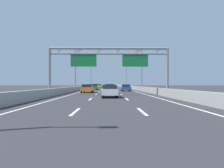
{
  "coord_description": "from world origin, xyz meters",
  "views": [
    {
      "loc": [
        -0.01,
        1.57,
        1.49
      ],
      "look_at": [
        0.92,
        56.76,
        1.49
      ],
      "focal_mm": 32.53,
      "sensor_mm": 36.0,
      "label": 1
    }
  ],
  "objects_px": {
    "red_car": "(110,88)",
    "blue_car": "(126,88)",
    "streetlamp_right_far": "(126,75)",
    "silver_car": "(109,86)",
    "sign_gantry": "(109,59)",
    "green_car": "(94,87)",
    "streetlamp_left_far": "(92,75)",
    "streetlamp_left_mid": "(76,67)",
    "streetlamp_right_mid": "(141,67)",
    "white_car": "(110,91)",
    "yellow_car": "(99,86)",
    "orange_car": "(87,88)"
  },
  "relations": [
    {
      "from": "red_car",
      "to": "blue_car",
      "type": "xyz_separation_m",
      "value": [
        3.53,
        10.61,
        -0.05
      ]
    },
    {
      "from": "streetlamp_right_far",
      "to": "silver_car",
      "type": "distance_m",
      "value": 8.61
    },
    {
      "from": "streetlamp_right_far",
      "to": "red_car",
      "type": "distance_m",
      "value": 56.87
    },
    {
      "from": "sign_gantry",
      "to": "green_car",
      "type": "bearing_deg",
      "value": 98.29
    },
    {
      "from": "streetlamp_left_far",
      "to": "silver_car",
      "type": "distance_m",
      "value": 9.0
    },
    {
      "from": "streetlamp_left_far",
      "to": "blue_car",
      "type": "xyz_separation_m",
      "value": [
        11.14,
        -45.6,
        -4.67
      ]
    },
    {
      "from": "streetlamp_left_mid",
      "to": "streetlamp_right_mid",
      "type": "height_order",
      "value": "same"
    },
    {
      "from": "white_car",
      "to": "yellow_car",
      "type": "distance_m",
      "value": 56.07
    },
    {
      "from": "streetlamp_left_far",
      "to": "white_car",
      "type": "height_order",
      "value": "streetlamp_left_far"
    },
    {
      "from": "streetlamp_right_mid",
      "to": "blue_car",
      "type": "distance_m",
      "value": 7.15
    },
    {
      "from": "sign_gantry",
      "to": "orange_car",
      "type": "height_order",
      "value": "sign_gantry"
    },
    {
      "from": "silver_car",
      "to": "blue_car",
      "type": "relative_size",
      "value": 0.95
    },
    {
      "from": "streetlamp_left_mid",
      "to": "yellow_car",
      "type": "bearing_deg",
      "value": 83.29
    },
    {
      "from": "sign_gantry",
      "to": "streetlamp_right_far",
      "type": "distance_m",
      "value": 62.4
    },
    {
      "from": "sign_gantry",
      "to": "streetlamp_left_mid",
      "type": "distance_m",
      "value": 21.57
    },
    {
      "from": "streetlamp_left_mid",
      "to": "streetlamp_right_mid",
      "type": "bearing_deg",
      "value": 0.0
    },
    {
      "from": "sign_gantry",
      "to": "blue_car",
      "type": "distance_m",
      "value": 17.24
    },
    {
      "from": "red_car",
      "to": "streetlamp_right_far",
      "type": "bearing_deg",
      "value": 82.59
    },
    {
      "from": "green_car",
      "to": "red_car",
      "type": "bearing_deg",
      "value": -79.1
    },
    {
      "from": "streetlamp_right_mid",
      "to": "blue_car",
      "type": "xyz_separation_m",
      "value": [
        -3.79,
        -3.87,
        -4.67
      ]
    },
    {
      "from": "sign_gantry",
      "to": "streetlamp_left_mid",
      "type": "height_order",
      "value": "streetlamp_left_mid"
    },
    {
      "from": "streetlamp_left_far",
      "to": "yellow_car",
      "type": "relative_size",
      "value": 2.14
    },
    {
      "from": "blue_car",
      "to": "red_car",
      "type": "bearing_deg",
      "value": -108.38
    },
    {
      "from": "sign_gantry",
      "to": "red_car",
      "type": "height_order",
      "value": "sign_gantry"
    },
    {
      "from": "streetlamp_left_mid",
      "to": "white_car",
      "type": "relative_size",
      "value": 2.15
    },
    {
      "from": "blue_car",
      "to": "white_car",
      "type": "distance_m",
      "value": 20.78
    },
    {
      "from": "sign_gantry",
      "to": "streetlamp_right_far",
      "type": "xyz_separation_m",
      "value": [
        7.44,
        61.95,
        0.6
      ]
    },
    {
      "from": "sign_gantry",
      "to": "orange_car",
      "type": "relative_size",
      "value": 3.75
    },
    {
      "from": "sign_gantry",
      "to": "streetlamp_right_mid",
      "type": "relative_size",
      "value": 1.67
    },
    {
      "from": "sign_gantry",
      "to": "yellow_car",
      "type": "xyz_separation_m",
      "value": [
        -3.77,
        51.82,
        -4.05
      ]
    },
    {
      "from": "streetlamp_left_far",
      "to": "red_car",
      "type": "distance_m",
      "value": 56.91
    },
    {
      "from": "sign_gantry",
      "to": "yellow_car",
      "type": "height_order",
      "value": "sign_gantry"
    },
    {
      "from": "streetlamp_left_mid",
      "to": "green_car",
      "type": "xyz_separation_m",
      "value": [
        3.65,
        6.12,
        -4.64
      ]
    },
    {
      "from": "red_car",
      "to": "green_car",
      "type": "distance_m",
      "value": 20.98
    },
    {
      "from": "streetlamp_right_far",
      "to": "yellow_car",
      "type": "distance_m",
      "value": 15.81
    },
    {
      "from": "streetlamp_right_far",
      "to": "orange_car",
      "type": "xyz_separation_m",
      "value": [
        -11.16,
        -53.47,
        -4.66
      ]
    },
    {
      "from": "sign_gantry",
      "to": "green_car",
      "type": "relative_size",
      "value": 3.5
    },
    {
      "from": "silver_car",
      "to": "blue_car",
      "type": "bearing_deg",
      "value": -85.62
    },
    {
      "from": "white_car",
      "to": "green_car",
      "type": "height_order",
      "value": "green_car"
    },
    {
      "from": "streetlamp_right_mid",
      "to": "orange_car",
      "type": "bearing_deg",
      "value": -133.55
    },
    {
      "from": "streetlamp_left_far",
      "to": "yellow_car",
      "type": "distance_m",
      "value": 11.75
    },
    {
      "from": "streetlamp_left_far",
      "to": "streetlamp_right_far",
      "type": "xyz_separation_m",
      "value": [
        14.93,
        0.0,
        0.0
      ]
    },
    {
      "from": "white_car",
      "to": "red_car",
      "type": "bearing_deg",
      "value": 89.81
    },
    {
      "from": "streetlamp_right_mid",
      "to": "white_car",
      "type": "xyz_separation_m",
      "value": [
        -7.34,
        -24.34,
        -4.67
      ]
    },
    {
      "from": "sign_gantry",
      "to": "red_car",
      "type": "relative_size",
      "value": 3.63
    },
    {
      "from": "white_car",
      "to": "yellow_car",
      "type": "height_order",
      "value": "yellow_car"
    },
    {
      "from": "streetlamp_left_mid",
      "to": "streetlamp_left_far",
      "type": "distance_m",
      "value": 41.73
    },
    {
      "from": "white_car",
      "to": "green_car",
      "type": "relative_size",
      "value": 0.97
    },
    {
      "from": "blue_car",
      "to": "orange_car",
      "type": "relative_size",
      "value": 1.02
    },
    {
      "from": "streetlamp_left_far",
      "to": "blue_car",
      "type": "relative_size",
      "value": 2.18
    }
  ]
}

